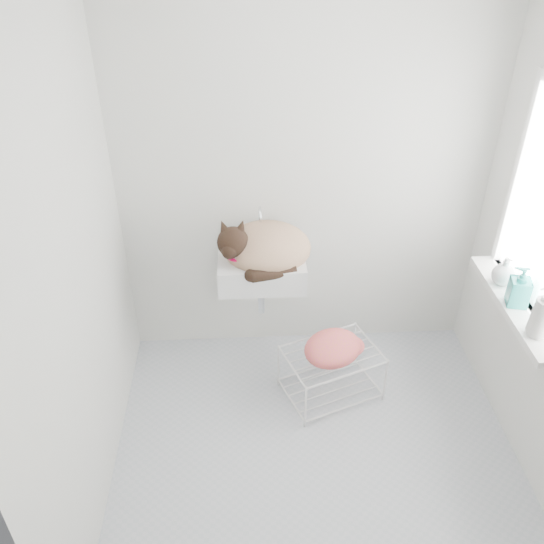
{
  "coord_description": "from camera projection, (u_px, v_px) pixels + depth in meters",
  "views": [
    {
      "loc": [
        -0.35,
        -2.04,
        2.6
      ],
      "look_at": [
        -0.22,
        0.5,
        0.88
      ],
      "focal_mm": 37.7,
      "sensor_mm": 36.0,
      "label": 1
    }
  ],
  "objects": [
    {
      "name": "bottle_a",
      "position": [
        536.0,
        334.0,
        2.69
      ],
      "size": [
        0.11,
        0.11,
        0.23
      ],
      "primitive_type": "imported",
      "rotation": [
        0.0,
        0.0,
        4.93
      ],
      "color": "silver",
      "rests_on": "windowsill"
    },
    {
      "name": "windowsill",
      "position": [
        515.0,
        306.0,
        2.91
      ],
      "size": [
        0.16,
        0.88,
        0.04
      ],
      "primitive_type": "cube",
      "color": "white",
      "rests_on": "right_wall"
    },
    {
      "name": "bottle_c",
      "position": [
        501.0,
        283.0,
        3.04
      ],
      "size": [
        0.17,
        0.17,
        0.16
      ],
      "primitive_type": "imported",
      "rotation": [
        0.0,
        0.0,
        0.62
      ],
      "color": "silver",
      "rests_on": "windowsill"
    },
    {
      "name": "bottle_b",
      "position": [
        515.0,
        304.0,
        2.89
      ],
      "size": [
        0.12,
        0.12,
        0.22
      ],
      "primitive_type": "imported",
      "rotation": [
        0.0,
        0.0,
        4.47
      ],
      "color": "teal",
      "rests_on": "windowsill"
    },
    {
      "name": "faucet",
      "position": [
        260.0,
        217.0,
        3.35
      ],
      "size": [
        0.18,
        0.13,
        0.18
      ],
      "primitive_type": null,
      "color": "silver",
      "rests_on": "sink"
    },
    {
      "name": "wire_rack",
      "position": [
        331.0,
        374.0,
        3.46
      ],
      "size": [
        0.63,
        0.54,
        0.32
      ],
      "primitive_type": "cube",
      "rotation": [
        0.0,
        0.0,
        0.36
      ],
      "color": "silver",
      "rests_on": "floor"
    },
    {
      "name": "towel",
      "position": [
        332.0,
        354.0,
        3.31
      ],
      "size": [
        0.44,
        0.41,
        0.15
      ],
      "primitive_type": "ellipsoid",
      "rotation": [
        0.0,
        0.0,
        0.59
      ],
      "color": "orange",
      "rests_on": "wire_rack"
    },
    {
      "name": "cat",
      "position": [
        263.0,
        249.0,
        3.25
      ],
      "size": [
        0.52,
        0.43,
        0.33
      ],
      "rotation": [
        0.0,
        0.0,
        -0.04
      ],
      "color": "tan",
      "rests_on": "sink"
    },
    {
      "name": "sink",
      "position": [
        261.0,
        253.0,
        3.28
      ],
      "size": [
        0.5,
        0.43,
        0.2
      ],
      "primitive_type": "cube",
      "color": "white",
      "rests_on": "back_wall"
    },
    {
      "name": "back_wall",
      "position": [
        305.0,
        169.0,
        3.29
      ],
      "size": [
        2.2,
        0.02,
        2.5
      ],
      "primitive_type": "cube",
      "color": "silver",
      "rests_on": "ground"
    },
    {
      "name": "left_wall",
      "position": [
        70.0,
        272.0,
        2.41
      ],
      "size": [
        0.02,
        2.0,
        2.5
      ],
      "primitive_type": "cube",
      "color": "silver",
      "rests_on": "ground"
    },
    {
      "name": "floor",
      "position": [
        316.0,
        453.0,
        3.16
      ],
      "size": [
        2.2,
        2.0,
        0.02
      ],
      "primitive_type": "cube",
      "color": "#A9AFB8",
      "rests_on": "ground"
    }
  ]
}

